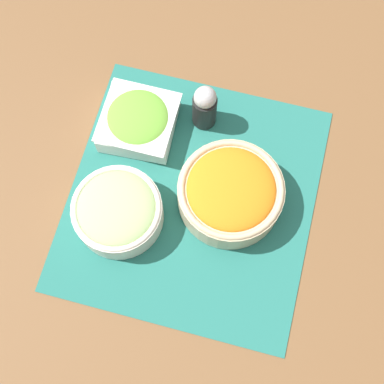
% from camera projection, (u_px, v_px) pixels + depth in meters
% --- Properties ---
extents(ground_plane, '(3.00, 3.00, 0.00)m').
position_uv_depth(ground_plane, '(192.00, 198.00, 1.00)').
color(ground_plane, brown).
extents(placemat, '(0.48, 0.45, 0.00)m').
position_uv_depth(placemat, '(192.00, 197.00, 1.00)').
color(placemat, '#236B60').
rests_on(placemat, ground_plane).
extents(carrot_bowl, '(0.19, 0.19, 0.08)m').
position_uv_depth(carrot_bowl, '(231.00, 192.00, 0.96)').
color(carrot_bowl, '#C6B28E').
rests_on(carrot_bowl, placemat).
extents(cucumber_bowl, '(0.16, 0.16, 0.07)m').
position_uv_depth(cucumber_bowl, '(118.00, 211.00, 0.95)').
color(cucumber_bowl, silver).
rests_on(cucumber_bowl, placemat).
extents(lettuce_bowl, '(0.14, 0.14, 0.06)m').
position_uv_depth(lettuce_bowl, '(139.00, 121.00, 1.02)').
color(lettuce_bowl, white).
rests_on(lettuce_bowl, placemat).
extents(pepper_shaker, '(0.05, 0.05, 0.11)m').
position_uv_depth(pepper_shaker, '(205.00, 106.00, 1.00)').
color(pepper_shaker, black).
rests_on(pepper_shaker, placemat).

